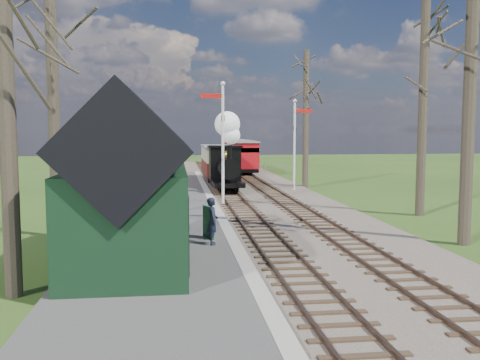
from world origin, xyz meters
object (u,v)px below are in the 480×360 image
Objects in this scene: semaphore_far at (296,138)px; bench at (171,230)px; person at (212,221)px; sign_board at (208,222)px; locomotive at (226,158)px; station_shed at (130,188)px; semaphore_near at (221,134)px; red_carriage_b at (235,153)px; red_carriage_a at (242,156)px; coach at (219,162)px.

semaphore_far reaches higher than bench.
person is (1.32, -0.61, 0.37)m from bench.
locomotive is at bearing 82.07° from sign_board.
station_shed is 17.82m from locomotive.
semaphore_near is 10.29m from person.
semaphore_far is at bearing -84.32° from red_carriage_b.
locomotive reaches higher than person.
red_carriage_b reaches higher than bench.
red_carriage_b is at bearing 90.00° from red_carriage_a.
coach is at bearing 86.13° from semaphore_near.
locomotive is at bearing -170.92° from semaphore_far.
station_shed is 1.15× the size of red_carriage_a.
red_carriage_a is 3.65× the size of person.
red_carriage_a is at bearing 77.19° from station_shed.
red_carriage_b is 33.61m from bench.
semaphore_near is 4.14× the size of person.
coach is at bearing 79.58° from station_shed.
bench is (-5.84, -33.08, -1.01)m from red_carriage_b.
semaphore_far is at bearing -50.81° from coach.
red_carriage_b is at bearing 95.68° from semaphore_far.
locomotive is 0.85× the size of red_carriage_b.
station_shed reaches higher than coach.
semaphore_near is (3.53, 12.00, 1.35)m from station_shed.
coach is at bearing -4.18° from person.
sign_board is at bearing -95.60° from coach.
semaphore_far reaches higher than locomotive.
station_shed is 23.77m from coach.
sign_board is 0.72× the size of person.
station_shed is at bearing -111.03° from bench.
bench is at bearing -101.96° from red_carriage_a.
station_shed is 3.39m from bench.
locomotive is at bearing -6.18° from person.
person is (-4.52, -28.19, -0.64)m from red_carriage_a.
red_carriage_a is 28.56m from person.
semaphore_far reaches higher than red_carriage_b.
bench is 1.50m from person.
bench is at bearing 66.08° from person.
sign_board is (-6.36, -14.88, -2.61)m from semaphore_far.
semaphore_far reaches higher than station_shed.
locomotive is (0.76, 5.30, -1.47)m from semaphore_near.
red_carriage_b is (2.60, 12.46, 0.02)m from coach.
semaphore_far reaches higher than person.
sign_board is at bearing -113.14° from semaphore_far.
coach is at bearing -101.79° from red_carriage_b.
red_carriage_a is 3.73× the size of bench.
red_carriage_b is 34.00m from person.
red_carriage_b is 3.65× the size of person.
coach is at bearing 129.19° from semaphore_far.
station_shed is 4.19× the size of person.
station_shed is 1.15× the size of red_carriage_b.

